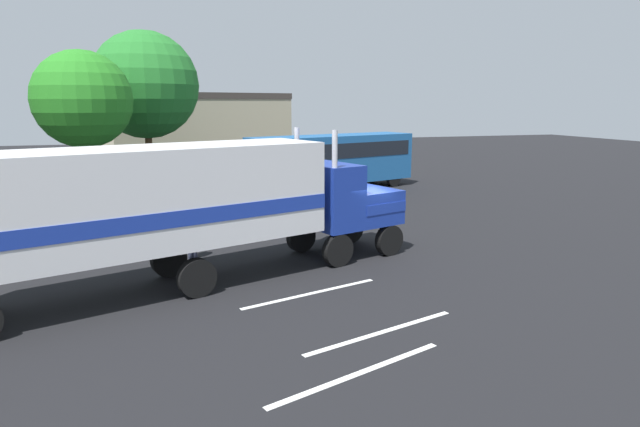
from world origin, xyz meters
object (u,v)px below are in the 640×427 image
at_px(semi_truck, 182,202).
at_px(parked_car, 180,204).
at_px(tree_left, 82,100).
at_px(tree_right, 145,85).
at_px(person_bystander, 192,234).
at_px(parked_bus, 333,157).

height_order(semi_truck, parked_car, semi_truck).
distance_m(tree_left, tree_right, 6.48).
bearing_deg(tree_right, person_bystander, -86.12).
xyz_separation_m(parked_car, tree_right, (-1.17, 11.59, 5.63)).
relative_size(parked_bus, tree_right, 1.15).
bearing_deg(parked_car, semi_truck, -92.20).
bearing_deg(tree_left, parked_bus, 1.87).
bearing_deg(parked_car, tree_right, 95.78).
bearing_deg(parked_bus, semi_truck, -122.53).
bearing_deg(parked_bus, tree_left, -178.13).
distance_m(parked_car, tree_left, 8.77).
bearing_deg(semi_truck, tree_right, 92.26).
height_order(parked_bus, tree_left, tree_left).
bearing_deg(tree_right, parked_bus, -25.41).
height_order(semi_truck, parked_bus, semi_truck).
xyz_separation_m(person_bystander, tree_right, (-1.22, 17.99, 5.54)).
bearing_deg(parked_bus, person_bystander, -126.66).
height_order(semi_truck, tree_right, tree_right).
relative_size(parked_car, tree_left, 0.59).
xyz_separation_m(person_bystander, tree_left, (-4.37, 12.40, 4.61)).
relative_size(parked_car, tree_right, 0.48).
bearing_deg(person_bystander, parked_bus, 53.34).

